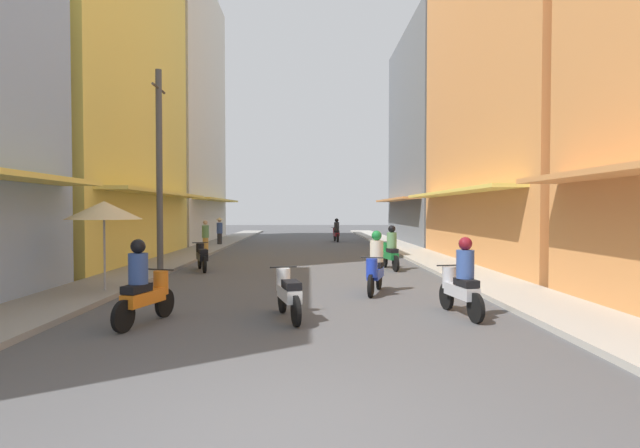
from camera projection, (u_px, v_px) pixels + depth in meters
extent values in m
plane|color=#4C4C4F|center=(304.00, 256.00, 22.23)|extent=(96.40, 96.40, 0.00)
cube|color=gray|center=(188.00, 255.00, 22.11)|extent=(1.94, 51.82, 0.12)
cube|color=#ADA89E|center=(419.00, 254.00, 22.35)|extent=(1.94, 51.82, 0.12)
cube|color=#EFD159|center=(75.00, 56.00, 19.57)|extent=(6.00, 11.69, 16.78)
cube|color=#EFD159|center=(163.00, 193.00, 19.81)|extent=(1.10, 10.52, 0.12)
cube|color=silver|center=(164.00, 113.00, 31.67)|extent=(6.00, 11.49, 17.11)
cube|color=#EFD159|center=(218.00, 200.00, 31.91)|extent=(1.10, 10.34, 0.12)
cube|color=#D88C4C|center=(542.00, 42.00, 18.73)|extent=(6.00, 12.37, 17.30)
cube|color=#EFD159|center=(452.00, 193.00, 18.81)|extent=(1.10, 11.14, 0.12)
cube|color=slate|center=(450.00, 138.00, 31.06)|extent=(6.00, 11.47, 13.53)
cube|color=#D88C4C|center=(395.00, 200.00, 31.09)|extent=(1.10, 10.32, 0.12)
cylinder|color=black|center=(371.00, 286.00, 11.55)|extent=(0.24, 0.56, 0.56)
cylinder|color=black|center=(379.00, 279.00, 12.76)|extent=(0.24, 0.56, 0.56)
cube|color=#1E38B7|center=(376.00, 273.00, 12.20)|extent=(0.57, 1.04, 0.24)
cube|color=black|center=(377.00, 265.00, 12.38)|extent=(0.43, 0.62, 0.14)
cylinder|color=#1E38B7|center=(372.00, 268.00, 11.66)|extent=(0.28, 0.28, 0.45)
cylinder|color=black|center=(372.00, 258.00, 11.66)|extent=(0.53, 0.19, 0.03)
cylinder|color=beige|center=(377.00, 251.00, 12.33)|extent=(0.34, 0.34, 0.55)
sphere|color=#197233|center=(377.00, 236.00, 12.31)|extent=(0.26, 0.26, 0.26)
cylinder|color=black|center=(335.00, 237.00, 33.02)|extent=(0.14, 0.57, 0.56)
cylinder|color=black|center=(338.00, 238.00, 31.78)|extent=(0.14, 0.57, 0.56)
cube|color=maroon|center=(336.00, 234.00, 32.35)|extent=(0.38, 1.02, 0.24)
cube|color=black|center=(337.00, 231.00, 32.14)|extent=(0.34, 0.59, 0.14)
cylinder|color=maroon|center=(335.00, 231.00, 32.89)|extent=(0.28, 0.28, 0.45)
cylinder|color=black|center=(335.00, 227.00, 32.88)|extent=(0.55, 0.09, 0.03)
cylinder|color=#262628|center=(337.00, 226.00, 32.18)|extent=(0.34, 0.34, 0.55)
sphere|color=black|center=(337.00, 220.00, 32.17)|extent=(0.26, 0.26, 0.26)
cylinder|color=black|center=(282.00, 299.00, 9.84)|extent=(0.22, 0.56, 0.56)
cylinder|color=black|center=(296.00, 311.00, 8.64)|extent=(0.22, 0.56, 0.56)
cube|color=silver|center=(289.00, 294.00, 9.19)|extent=(0.52, 1.04, 0.24)
cube|color=black|center=(291.00, 285.00, 8.99)|extent=(0.41, 0.61, 0.14)
cylinder|color=silver|center=(283.00, 279.00, 9.71)|extent=(0.28, 0.28, 0.45)
cylinder|color=black|center=(283.00, 267.00, 9.70)|extent=(0.54, 0.17, 0.03)
cylinder|color=black|center=(165.00, 303.00, 9.42)|extent=(0.23, 0.56, 0.56)
cylinder|color=black|center=(123.00, 316.00, 8.22)|extent=(0.23, 0.56, 0.56)
cube|color=orange|center=(144.00, 298.00, 8.77)|extent=(0.55, 1.04, 0.24)
cube|color=black|center=(137.00, 289.00, 8.57)|extent=(0.42, 0.62, 0.14)
cylinder|color=orange|center=(161.00, 282.00, 9.29)|extent=(0.28, 0.28, 0.45)
cylinder|color=black|center=(161.00, 270.00, 9.29)|extent=(0.54, 0.18, 0.03)
cylinder|color=#334C8C|center=(138.00, 269.00, 8.61)|extent=(0.34, 0.34, 0.55)
sphere|color=black|center=(138.00, 246.00, 8.60)|extent=(0.26, 0.26, 0.26)
cylinder|color=black|center=(446.00, 296.00, 10.15)|extent=(0.17, 0.57, 0.56)
cylinder|color=black|center=(476.00, 308.00, 8.92)|extent=(0.17, 0.57, 0.56)
cube|color=#B2B2B7|center=(461.00, 291.00, 9.48)|extent=(0.43, 1.03, 0.24)
cube|color=black|center=(466.00, 283.00, 9.27)|extent=(0.36, 0.60, 0.14)
cylinder|color=#B2B2B7|center=(449.00, 277.00, 10.01)|extent=(0.28, 0.28, 0.45)
cylinder|color=black|center=(449.00, 265.00, 10.01)|extent=(0.55, 0.11, 0.03)
cylinder|color=#334C8C|center=(465.00, 264.00, 9.31)|extent=(0.34, 0.34, 0.55)
sphere|color=maroon|center=(465.00, 244.00, 9.30)|extent=(0.26, 0.26, 0.26)
cylinder|color=black|center=(384.00, 260.00, 17.68)|extent=(0.17, 0.57, 0.56)
cylinder|color=black|center=(396.00, 264.00, 16.45)|extent=(0.17, 0.57, 0.56)
cube|color=#197233|center=(390.00, 256.00, 17.01)|extent=(0.43, 1.03, 0.24)
cube|color=black|center=(392.00, 250.00, 16.81)|extent=(0.36, 0.60, 0.14)
cylinder|color=#197233|center=(385.00, 249.00, 17.54)|extent=(0.28, 0.28, 0.45)
cylinder|color=black|center=(386.00, 242.00, 17.54)|extent=(0.55, 0.11, 0.03)
cylinder|color=#598C59|center=(392.00, 240.00, 16.84)|extent=(0.34, 0.34, 0.55)
sphere|color=black|center=(392.00, 229.00, 16.83)|extent=(0.26, 0.26, 0.26)
cylinder|color=black|center=(200.00, 261.00, 17.27)|extent=(0.27, 0.55, 0.56)
cylinder|color=black|center=(204.00, 265.00, 16.10)|extent=(0.27, 0.55, 0.56)
cube|color=black|center=(202.00, 257.00, 16.63)|extent=(0.60, 1.04, 0.24)
cube|color=black|center=(203.00, 251.00, 16.44)|extent=(0.45, 0.62, 0.14)
cylinder|color=black|center=(200.00, 250.00, 17.14)|extent=(0.28, 0.28, 0.45)
cylinder|color=black|center=(200.00, 243.00, 17.13)|extent=(0.53, 0.22, 0.03)
cylinder|color=#262628|center=(220.00, 240.00, 28.34)|extent=(0.28, 0.28, 0.75)
cylinder|color=#334C8C|center=(220.00, 228.00, 28.32)|extent=(0.34, 0.34, 0.63)
sphere|color=tan|center=(220.00, 220.00, 28.31)|extent=(0.22, 0.22, 0.22)
cone|color=#D1B77A|center=(220.00, 219.00, 28.30)|extent=(0.44, 0.44, 0.16)
cylinder|color=#BF8C3F|center=(206.00, 245.00, 24.15)|extent=(0.28, 0.28, 0.74)
cylinder|color=#598C59|center=(205.00, 231.00, 24.13)|extent=(0.34, 0.34, 0.62)
sphere|color=tan|center=(205.00, 222.00, 24.12)|extent=(0.22, 0.22, 0.22)
cylinder|color=#99999E|center=(105.00, 252.00, 11.90)|extent=(0.05, 0.05, 2.15)
cone|color=beige|center=(104.00, 210.00, 11.88)|extent=(1.81, 1.81, 0.45)
cylinder|color=#4C4C4F|center=(159.00, 173.00, 15.54)|extent=(0.20, 0.20, 6.62)
cylinder|color=#3F382D|center=(159.00, 88.00, 15.47)|extent=(0.08, 1.20, 0.08)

